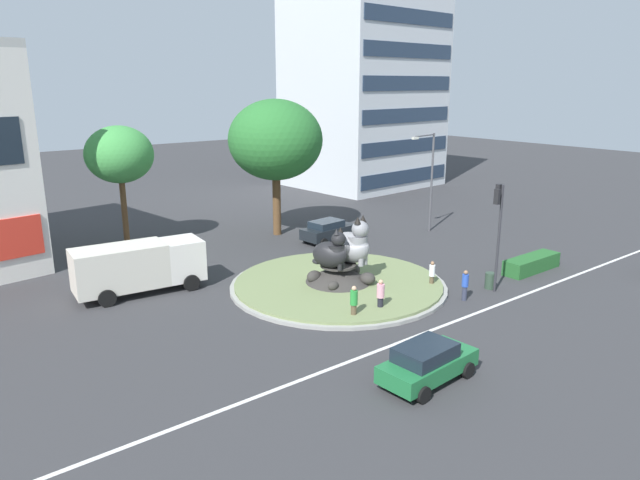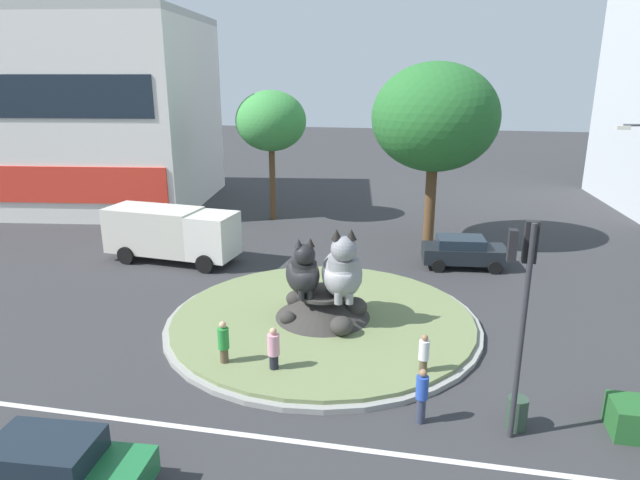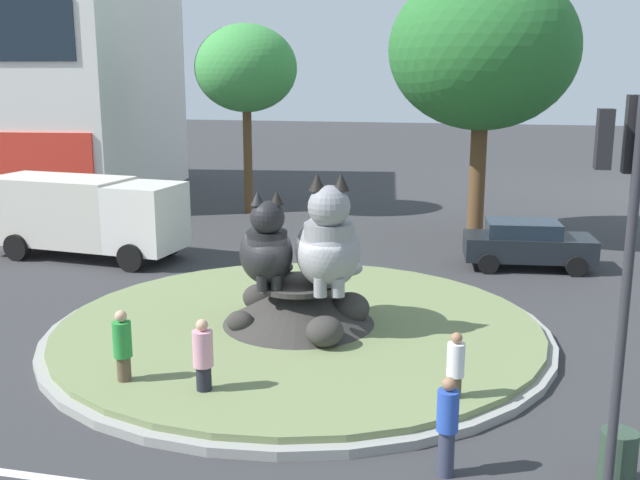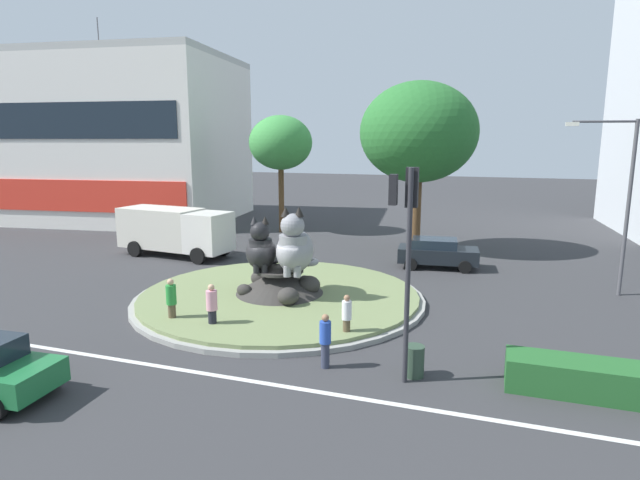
{
  "view_description": "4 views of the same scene",
  "coord_description": "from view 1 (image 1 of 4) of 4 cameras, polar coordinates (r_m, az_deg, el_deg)",
  "views": [
    {
      "loc": [
        -19.58,
        -23.27,
        10.99
      ],
      "look_at": [
        -1.35,
        -0.08,
        2.95
      ],
      "focal_mm": 32.47,
      "sensor_mm": 36.0,
      "label": 1
    },
    {
      "loc": [
        3.73,
        -19.2,
        9.27
      ],
      "look_at": [
        -0.48,
        1.84,
        2.81
      ],
      "focal_mm": 31.14,
      "sensor_mm": 36.0,
      "label": 2
    },
    {
      "loc": [
        4.32,
        -16.37,
        6.15
      ],
      "look_at": [
        0.09,
        1.86,
        1.95
      ],
      "focal_mm": 41.63,
      "sensor_mm": 36.0,
      "label": 3
    },
    {
      "loc": [
        8.32,
        -19.28,
        6.57
      ],
      "look_at": [
        0.99,
        2.31,
        2.19
      ],
      "focal_mm": 29.29,
      "sensor_mm": 36.0,
      "label": 4
    }
  ],
  "objects": [
    {
      "name": "pedestrian_blue_shirt",
      "position": [
        31.02,
        14.1,
        -4.28
      ],
      "size": [
        0.34,
        0.34,
        1.64
      ],
      "rotation": [
        0.0,
        0.0,
        3.83
      ],
      "color": "#33384C",
      "rests_on": "ground"
    },
    {
      "name": "pedestrian_pink_shirt",
      "position": [
        28.66,
        5.98,
        -5.45
      ],
      "size": [
        0.38,
        0.38,
        1.72
      ],
      "rotation": [
        0.0,
        0.0,
        1.93
      ],
      "color": "black",
      "rests_on": "ground"
    },
    {
      "name": "clipped_hedge_strip",
      "position": [
        37.12,
        20.12,
        -2.21
      ],
      "size": [
        4.29,
        1.2,
        0.9
      ],
      "primitive_type": "cube",
      "color": "#235B28",
      "rests_on": "ground"
    },
    {
      "name": "roundabout_island",
      "position": [
        32.23,
        1.82,
        -4.07
      ],
      "size": [
        11.99,
        11.99,
        1.32
      ],
      "color": "gray",
      "rests_on": "ground"
    },
    {
      "name": "hatchback_near_shophouse",
      "position": [
        22.64,
        10.52,
        -11.76
      ],
      "size": [
        4.22,
        2.18,
        1.54
      ],
      "rotation": [
        0.0,
        0.0,
        0.07
      ],
      "color": "#1E6B38",
      "rests_on": "ground"
    },
    {
      "name": "cat_statue_black",
      "position": [
        31.06,
        1.13,
        -1.28
      ],
      "size": [
        1.9,
        2.59,
        2.27
      ],
      "rotation": [
        0.0,
        0.0,
        -1.19
      ],
      "color": "black",
      "rests_on": "roundabout_island"
    },
    {
      "name": "litter_bin",
      "position": [
        33.27,
        16.41,
        -3.87
      ],
      "size": [
        0.56,
        0.56,
        0.9
      ],
      "color": "#2D4233",
      "rests_on": "ground"
    },
    {
      "name": "ground_plane",
      "position": [
        32.34,
        1.8,
        -4.63
      ],
      "size": [
        160.0,
        160.0,
        0.0
      ],
      "primitive_type": "plane",
      "color": "#333335"
    },
    {
      "name": "sedan_on_far_lane",
      "position": [
        41.25,
        0.79,
        0.97
      ],
      "size": [
        4.22,
        2.32,
        1.54
      ],
      "rotation": [
        0.0,
        0.0,
        0.1
      ],
      "color": "black",
      "rests_on": "ground"
    },
    {
      "name": "cat_statue_grey",
      "position": [
        31.94,
        3.19,
        -0.52
      ],
      "size": [
        2.03,
        2.99,
        2.73
      ],
      "rotation": [
        0.0,
        0.0,
        -1.33
      ],
      "color": "gray",
      "rests_on": "roundabout_island"
    },
    {
      "name": "broadleaf_tree_behind_island",
      "position": [
        42.27,
        -4.41,
        9.77
      ],
      "size": [
        6.8,
        6.8,
        9.91
      ],
      "color": "brown",
      "rests_on": "ground"
    },
    {
      "name": "streetlight_arm",
      "position": [
        43.99,
        10.75,
        6.34
      ],
      "size": [
        2.78,
        0.63,
        7.42
      ],
      "rotation": [
        0.0,
        0.0,
        3.31
      ],
      "color": "#4C4C51",
      "rests_on": "ground"
    },
    {
      "name": "traffic_light_mast",
      "position": [
        31.84,
        17.16,
        2.38
      ],
      "size": [
        0.71,
        0.54,
        5.88
      ],
      "rotation": [
        0.0,
        0.0,
        1.58
      ],
      "color": "#2D2D33",
      "rests_on": "ground"
    },
    {
      "name": "pedestrian_white_shirt",
      "position": [
        32.37,
        10.97,
        -3.33
      ],
      "size": [
        0.33,
        0.33,
        1.57
      ],
      "rotation": [
        0.0,
        0.0,
        2.21
      ],
      "color": "brown",
      "rests_on": "ground"
    },
    {
      "name": "office_tower",
      "position": [
        64.34,
        4.36,
        16.54
      ],
      "size": [
        14.93,
        13.39,
        24.97
      ],
      "rotation": [
        0.0,
        0.0,
        0.07
      ],
      "color": "silver",
      "rests_on": "ground"
    },
    {
      "name": "second_tree_near_tower",
      "position": [
        40.92,
        -19.17,
        7.92
      ],
      "size": [
        4.46,
        4.46,
        8.29
      ],
      "color": "brown",
      "rests_on": "ground"
    },
    {
      "name": "pedestrian_green_shirt",
      "position": [
        27.63,
        3.36,
        -6.15
      ],
      "size": [
        0.36,
        0.36,
        1.74
      ],
      "rotation": [
        0.0,
        0.0,
        3.15
      ],
      "color": "brown",
      "rests_on": "ground"
    },
    {
      "name": "lane_centreline",
      "position": [
        27.64,
        11.47,
        -8.5
      ],
      "size": [
        112.0,
        0.2,
        0.01
      ],
      "primitive_type": "cube",
      "color": "silver",
      "rests_on": "ground"
    },
    {
      "name": "delivery_box_truck",
      "position": [
        32.42,
        -17.41,
        -2.42
      ],
      "size": [
        6.94,
        3.09,
        2.72
      ],
      "rotation": [
        0.0,
        0.0,
        -0.11
      ],
      "color": "silver",
      "rests_on": "ground"
    }
  ]
}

